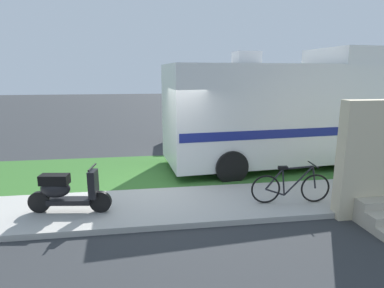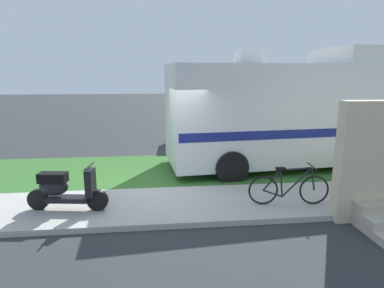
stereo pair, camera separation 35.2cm
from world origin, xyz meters
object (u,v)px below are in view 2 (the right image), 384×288
bicycle (289,188)px  bottle_green (368,187)px  scooter (64,189)px  motorhome_rv (281,112)px  pickup_truck_near (228,120)px

bicycle → bottle_green: bicycle is taller
scooter → bicycle: (4.71, -0.21, -0.09)m
scooter → bicycle: scooter is taller
scooter → bottle_green: scooter is taller
motorhome_rv → bicycle: size_ratio=3.91×
motorhome_rv → pickup_truck_near: size_ratio=1.26×
bicycle → pickup_truck_near: size_ratio=0.32×
pickup_truck_near → bicycle: bearing=-92.0°
bicycle → pickup_truck_near: 7.20m
pickup_truck_near → motorhome_rv: bearing=-80.1°
scooter → bottle_green: 6.92m
pickup_truck_near → scooter: bearing=-125.5°
scooter → bicycle: size_ratio=0.97×
bicycle → bottle_green: bearing=12.7°
motorhome_rv → bottle_green: (1.23, -2.62, -1.50)m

